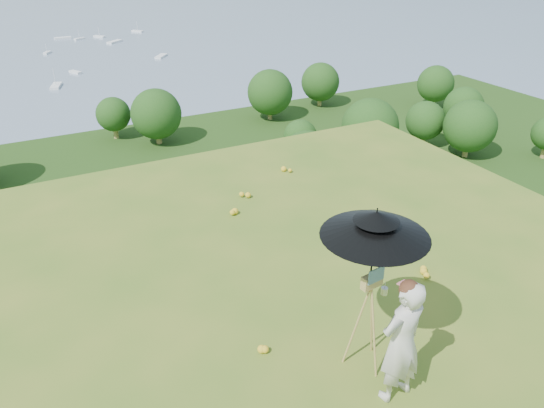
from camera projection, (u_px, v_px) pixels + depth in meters
ground at (287, 334)px, 7.51m from camera, size 14.00×14.00×0.00m
forest_slope at (98, 348)px, 48.45m from camera, size 140.00×56.00×22.00m
shoreline_tier at (53, 223)px, 83.14m from camera, size 170.00×28.00×8.00m
slope_trees at (71, 214)px, 41.97m from camera, size 110.00×50.00×6.00m
harbor_town at (45, 186)px, 80.13m from camera, size 110.00×22.00×5.00m
wildflowers at (279, 320)px, 7.68m from camera, size 10.00×10.50×0.12m
painter at (402, 342)px, 6.15m from camera, size 0.65×0.46×1.69m
field_easel at (368, 317)px, 6.66m from camera, size 0.65×0.65×1.53m
sun_umbrella at (373, 247)px, 6.21m from camera, size 1.40×1.40×1.04m
painter_cap at (410, 286)px, 5.78m from camera, size 0.26×0.30×0.10m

